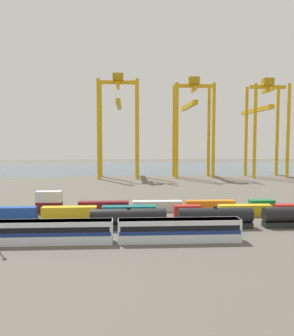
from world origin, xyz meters
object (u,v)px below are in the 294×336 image
gantry_crane_central (192,117)px  gantry_crane_east (264,118)px  shipping_container_9 (104,207)px  freight_tank_row (258,217)px  gantry_crane_west (118,115)px  passenger_train (115,230)px  shipping_container_2 (129,212)px  shipping_container_11 (210,206)px

gantry_crane_central → gantry_crane_east: (35.04, 0.42, -0.42)m
gantry_crane_east → shipping_container_9: bearing=-130.6°
freight_tank_row → gantry_crane_west: 107.91m
passenger_train → freight_tank_row: (27.98, 8.99, -0.07)m
shipping_container_2 → passenger_train: bearing=-96.9°
shipping_container_2 → shipping_container_11: (19.98, 6.37, 0.00)m
passenger_train → gantry_crane_central: size_ratio=0.92×
shipping_container_9 → shipping_container_2: bearing=-46.4°
passenger_train → freight_tank_row: freight_tank_row is taller
passenger_train → shipping_container_9: bearing=98.1°
gantry_crane_west → gantry_crane_east: gantry_crane_west is taller
shipping_container_11 → gantry_crane_central: gantry_crane_central is taller
shipping_container_11 → gantry_crane_central: 88.25m
shipping_container_9 → gantry_crane_west: (1.62, 82.94, 27.96)m
freight_tank_row → shipping_container_2: size_ratio=5.47×
shipping_container_11 → gantry_crane_east: size_ratio=0.26×
freight_tank_row → gantry_crane_west: gantry_crane_west is taller
gantry_crane_east → passenger_train: bearing=-121.8°
gantry_crane_west → freight_tank_row: bearing=-73.3°
shipping_container_11 → gantry_crane_west: bearing=106.4°
freight_tank_row → shipping_container_9: (-31.68, 17.08, -0.77)m
gantry_crane_central → shipping_container_2: bearing=-108.9°
shipping_container_11 → gantry_crane_east: bearing=61.4°
shipping_container_9 → shipping_container_11: 26.05m
shipping_container_9 → gantry_crane_east: gantry_crane_east is taller
shipping_container_11 → shipping_container_9: bearing=180.0°
passenger_train → gantry_crane_central: bearing=73.2°
shipping_container_9 → gantry_crane_west: gantry_crane_west is taller
shipping_container_2 → shipping_container_9: 8.80m
passenger_train → shipping_container_11: (22.35, 26.07, -0.84)m
shipping_container_9 → gantry_crane_central: 94.97m
shipping_container_2 → shipping_container_11: same height
shipping_container_2 → shipping_container_11: size_ratio=1.00×
shipping_container_9 → gantry_crane_east: (71.70, 83.66, 26.91)m
shipping_container_9 → gantry_crane_east: 113.42m
passenger_train → freight_tank_row: 29.39m
shipping_container_9 → freight_tank_row: bearing=-28.3°
gantry_crane_central → passenger_train: bearing=-106.8°
passenger_train → shipping_container_2: passenger_train is taller
freight_tank_row → gantry_crane_west: bearing=106.7°
gantry_crane_west → shipping_container_2: bearing=-87.2°
freight_tank_row → gantry_crane_east: (40.02, 100.74, 26.14)m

